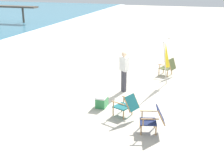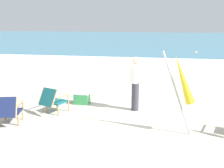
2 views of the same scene
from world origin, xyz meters
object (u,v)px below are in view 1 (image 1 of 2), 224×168
at_px(beach_chair_back_right, 127,105).
at_px(umbrella_furled_yellow, 166,55).
at_px(beach_chair_front_left, 169,66).
at_px(person_near_chairs, 124,71).
at_px(beach_chair_back_left, 154,119).
at_px(cooler_box, 102,101).

xyz_separation_m(beach_chair_back_right, umbrella_furled_yellow, (3.53, -0.76, 0.89)).
relative_size(beach_chair_back_right, umbrella_furled_yellow, 0.46).
relative_size(beach_chair_front_left, person_near_chairs, 0.50).
xyz_separation_m(beach_chair_front_left, umbrella_furled_yellow, (-1.47, -0.05, 0.88)).
xyz_separation_m(beach_chair_back_left, beach_chair_back_right, (0.79, 1.03, -0.00)).
distance_m(beach_chair_back_right, person_near_chairs, 2.46).
height_order(beach_chair_front_left, beach_chair_back_right, beach_chair_front_left).
distance_m(umbrella_furled_yellow, person_near_chairs, 1.98).
xyz_separation_m(beach_chair_front_left, person_near_chairs, (-2.69, 1.43, 0.41)).
height_order(beach_chair_front_left, beach_chair_back_left, beach_chair_front_left).
distance_m(beach_chair_front_left, cooler_box, 4.80).
bearing_deg(beach_chair_back_left, beach_chair_back_right, 52.51).
height_order(beach_chair_front_left, cooler_box, beach_chair_front_left).
bearing_deg(beach_chair_back_right, beach_chair_front_left, -8.11).
distance_m(beach_chair_front_left, beach_chair_back_right, 5.06).
bearing_deg(beach_chair_front_left, beach_chair_back_left, -176.92).
relative_size(beach_chair_front_left, umbrella_furled_yellow, 0.41).
distance_m(beach_chair_front_left, beach_chair_back_left, 5.80).
distance_m(beach_chair_back_left, beach_chair_back_right, 1.29).
bearing_deg(beach_chair_front_left, beach_chair_back_right, 171.89).
xyz_separation_m(beach_chair_back_right, person_near_chairs, (2.32, 0.72, 0.42)).
height_order(beach_chair_back_left, umbrella_furled_yellow, umbrella_furled_yellow).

